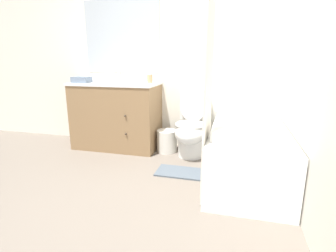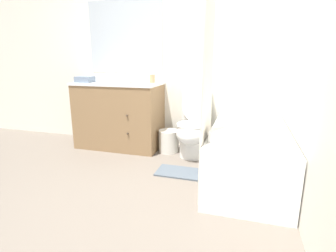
# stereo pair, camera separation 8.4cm
# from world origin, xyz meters

# --- Properties ---
(ground_plane) EXTENTS (14.00, 14.00, 0.00)m
(ground_plane) POSITION_xyz_m (0.00, 0.00, 0.00)
(ground_plane) COLOR #6B6056
(wall_back) EXTENTS (8.00, 0.06, 2.50)m
(wall_back) POSITION_xyz_m (-0.01, 1.79, 1.25)
(wall_back) COLOR white
(wall_back) RESTS_ON ground_plane
(wall_right) EXTENTS (0.05, 2.77, 2.50)m
(wall_right) POSITION_xyz_m (1.32, 0.88, 1.25)
(wall_right) COLOR white
(wall_right) RESTS_ON ground_plane
(vanity_cabinet) EXTENTS (1.12, 0.58, 0.87)m
(vanity_cabinet) POSITION_xyz_m (-0.73, 1.49, 0.44)
(vanity_cabinet) COLOR olive
(vanity_cabinet) RESTS_ON ground_plane
(sink_faucet) EXTENTS (0.14, 0.12, 0.12)m
(sink_faucet) POSITION_xyz_m (-0.74, 1.69, 0.91)
(sink_faucet) COLOR silver
(sink_faucet) RESTS_ON vanity_cabinet
(toilet) EXTENTS (0.36, 0.65, 0.85)m
(toilet) POSITION_xyz_m (0.29, 1.43, 0.36)
(toilet) COLOR white
(toilet) RESTS_ON ground_plane
(bathtub) EXTENTS (0.71, 1.57, 0.51)m
(bathtub) POSITION_xyz_m (0.93, 0.98, 0.26)
(bathtub) COLOR white
(bathtub) RESTS_ON ground_plane
(shower_curtain) EXTENTS (0.01, 0.54, 1.85)m
(shower_curtain) POSITION_xyz_m (0.56, 0.56, 0.93)
(shower_curtain) COLOR silver
(shower_curtain) RESTS_ON ground_plane
(wastebasket) EXTENTS (0.26, 0.26, 0.28)m
(wastebasket) POSITION_xyz_m (-0.04, 1.47, 0.14)
(wastebasket) COLOR silver
(wastebasket) RESTS_ON ground_plane
(tissue_box) EXTENTS (0.13, 0.11, 0.10)m
(tissue_box) POSITION_xyz_m (-0.59, 1.46, 0.91)
(tissue_box) COLOR silver
(tissue_box) RESTS_ON vanity_cabinet
(soap_dispenser) EXTENTS (0.07, 0.07, 0.13)m
(soap_dispenser) POSITION_xyz_m (-0.28, 1.55, 0.93)
(soap_dispenser) COLOR tan
(soap_dispenser) RESTS_ON vanity_cabinet
(hand_towel_folded) EXTENTS (0.22, 0.17, 0.08)m
(hand_towel_folded) POSITION_xyz_m (-1.15, 1.38, 0.91)
(hand_towel_folded) COLOR slate
(hand_towel_folded) RESTS_ON vanity_cabinet
(bath_towel_folded) EXTENTS (0.34, 0.20, 0.09)m
(bath_towel_folded) POSITION_xyz_m (0.78, 0.51, 0.55)
(bath_towel_folded) COLOR white
(bath_towel_folded) RESTS_ON bathtub
(bath_mat) EXTENTS (0.53, 0.29, 0.02)m
(bath_mat) POSITION_xyz_m (0.29, 0.87, 0.01)
(bath_mat) COLOR #4C5660
(bath_mat) RESTS_ON ground_plane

